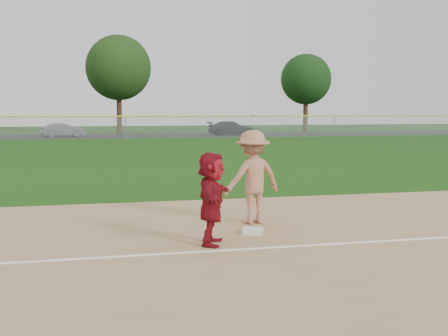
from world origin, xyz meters
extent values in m
plane|color=#18450D|center=(0.00, 0.00, 0.00)|extent=(160.00, 160.00, 0.00)
cube|color=white|center=(0.00, -0.80, 0.03)|extent=(60.00, 0.10, 0.01)
cube|color=black|center=(0.00, 46.00, 0.01)|extent=(120.00, 10.00, 0.01)
cube|color=white|center=(0.39, 0.49, 0.07)|extent=(0.54, 0.54, 0.10)
imported|color=maroon|center=(-0.66, -0.27, 0.91)|extent=(1.02, 1.74, 1.78)
imported|color=#56595E|center=(-5.61, 44.74, 0.66)|extent=(4.19, 2.37, 1.31)
imported|color=black|center=(10.89, 44.74, 0.71)|extent=(4.93, 2.17, 1.41)
imported|color=#979799|center=(0.66, 1.49, 1.08)|extent=(1.52, 1.11, 2.11)
sphere|color=silver|center=(0.48, 0.75, 2.50)|extent=(0.08, 0.08, 0.08)
plane|color=#999EA0|center=(0.00, 40.00, 1.00)|extent=(110.00, 0.00, 110.00)
cylinder|color=yellow|center=(0.00, 40.00, 2.00)|extent=(110.00, 0.12, 0.12)
cylinder|color=gray|center=(0.00, 40.00, 1.00)|extent=(0.08, 0.08, 2.00)
cylinder|color=gray|center=(20.00, 40.00, 1.00)|extent=(0.08, 0.08, 2.00)
cylinder|color=#342013|center=(0.00, 51.50, 2.05)|extent=(0.56, 0.56, 4.10)
sphere|color=black|center=(0.00, 51.50, 7.08)|extent=(7.00, 7.00, 7.00)
cylinder|color=#362313|center=(22.00, 52.80, 1.82)|extent=(0.56, 0.56, 3.64)
sphere|color=black|center=(22.00, 52.80, 6.19)|extent=(6.00, 6.00, 6.00)
camera|label=1|loc=(-2.83, -10.62, 2.60)|focal=45.00mm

